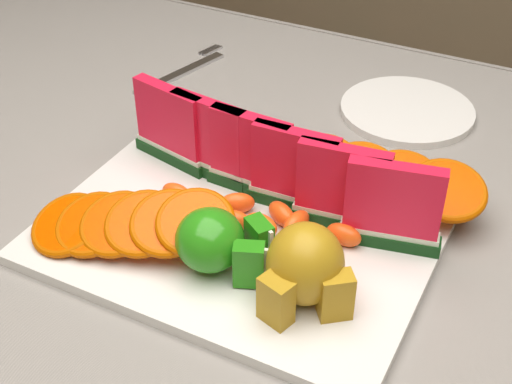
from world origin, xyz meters
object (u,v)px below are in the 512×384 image
fork (183,71)px  pear_cluster (305,268)px  platter (240,232)px  side_plate (407,110)px  apple_cluster (217,242)px

fork → pear_cluster: bearing=-45.1°
platter → side_plate: (0.08, 0.33, -0.00)m
platter → fork: 0.39m
apple_cluster → pear_cluster: bearing=-0.2°
platter → fork: (-0.25, 0.30, -0.00)m
platter → pear_cluster: size_ratio=4.34×
pear_cluster → side_plate: size_ratio=0.40×
apple_cluster → pear_cluster: pear_cluster is taller
platter → side_plate: 0.34m
pear_cluster → fork: 0.51m
platter → fork: platter is taller
platter → apple_cluster: (0.01, -0.06, 0.04)m
platter → fork: bearing=130.7°
fork → platter: bearing=-49.3°
platter → side_plate: bearing=76.5°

